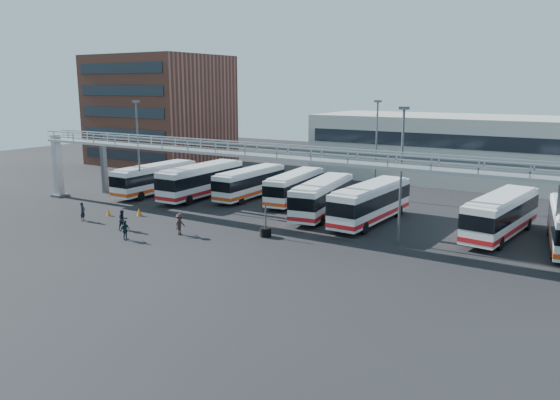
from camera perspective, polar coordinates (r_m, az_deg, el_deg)
The scene contains 21 objects.
ground at distance 41.89m, azimuth -6.86°, elevation -4.40°, with size 140.00×140.00×0.00m, color black.
gantry at distance 45.37m, azimuth -2.40°, elevation 4.05°, with size 51.40×5.15×7.10m.
apartment_building at distance 85.34m, azimuth -12.40°, elevation 9.15°, with size 18.00×15.00×16.00m, color brown.
warehouse at distance 70.98m, azimuth 20.90°, elevation 4.90°, with size 42.00×14.00×8.00m, color #9E9E99.
light_pole_left at distance 57.30m, azimuth -14.60°, elevation 5.54°, with size 0.70×0.35×10.21m.
light_pole_mid at distance 40.97m, azimuth 12.57°, elevation 3.24°, with size 0.70×0.35×10.21m.
light_pole_back at distance 57.70m, azimuth 10.03°, elevation 5.78°, with size 0.70×0.35×10.21m.
bus_1 at distance 60.95m, azimuth -12.88°, elevation 2.27°, with size 2.56×10.78×3.27m.
bus_2 at distance 58.11m, azimuth -8.19°, elevation 2.11°, with size 2.96×11.58×3.50m.
bus_3 at distance 57.44m, azimuth -3.14°, elevation 1.89°, with size 2.52×10.32×3.13m.
bus_4 at distance 55.16m, azimuth 1.58°, elevation 1.45°, with size 3.45×10.28×3.06m.
bus_5 at distance 49.71m, azimuth 4.47°, elevation 0.40°, with size 4.00×11.05×3.28m.
bus_6 at distance 47.50m, azimuth 9.47°, elevation -0.18°, with size 3.09×11.35×3.42m.
bus_8 at distance 45.93m, azimuth 22.11°, elevation -1.34°, with size 3.97×11.39×3.39m.
pedestrian_a at distance 50.94m, azimuth -19.92°, elevation -1.14°, with size 0.61×0.40×1.67m, color black.
pedestrian_b at distance 46.73m, azimuth -16.11°, elevation -2.01°, with size 0.82×0.64×1.69m, color black.
pedestrian_c at distance 44.11m, azimuth -10.42°, elevation -2.50°, with size 1.14×0.65×1.76m, color #332422.
pedestrian_d at distance 43.66m, azimuth -15.89°, elevation -3.05°, with size 0.91×0.38×1.56m, color #1C2C32.
cone_left at distance 52.28m, azimuth -17.49°, elevation -1.23°, with size 0.40×0.40×0.64m, color orange.
cone_right at distance 51.44m, azimuth -14.51°, elevation -1.21°, with size 0.46×0.46×0.73m, color orange.
tire_stack at distance 43.02m, azimuth -1.51°, elevation -3.28°, with size 0.90×0.90×2.58m.
Camera 1 is at (25.26, -31.30, 11.71)m, focal length 35.00 mm.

